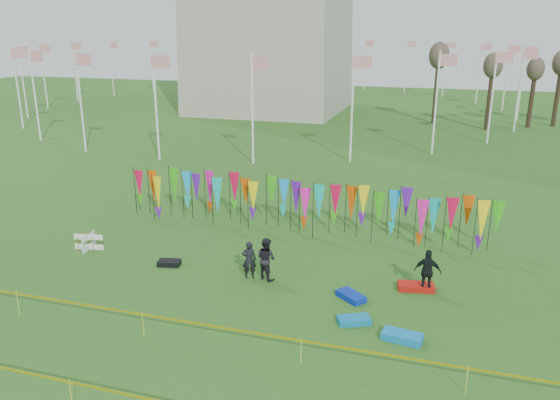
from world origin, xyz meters
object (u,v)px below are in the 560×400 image
(kite_bag_turquoise, at_px, (354,320))
(kite_bag_teal, at_px, (402,337))
(person_mid, at_px, (266,259))
(person_right, at_px, (428,271))
(box_kite, at_px, (89,242))
(kite_bag_red, at_px, (416,287))
(kite_bag_black, at_px, (169,263))
(kite_bag_blue, at_px, (351,296))
(person_left, at_px, (249,260))

(kite_bag_turquoise, distance_m, kite_bag_teal, 1.77)
(kite_bag_turquoise, bearing_deg, person_mid, 148.54)
(kite_bag_turquoise, bearing_deg, person_right, 53.87)
(box_kite, height_order, kite_bag_turquoise, box_kite)
(box_kite, height_order, person_mid, person_mid)
(person_mid, bearing_deg, person_right, -147.90)
(kite_bag_red, xyz_separation_m, kite_bag_black, (-10.16, -0.74, -0.02))
(kite_bag_blue, height_order, kite_bag_black, kite_bag_blue)
(kite_bag_turquoise, relative_size, kite_bag_teal, 0.87)
(kite_bag_blue, height_order, kite_bag_teal, kite_bag_teal)
(person_right, relative_size, kite_bag_red, 1.27)
(box_kite, distance_m, kite_bag_turquoise, 12.92)
(person_left, distance_m, kite_bag_black, 3.74)
(box_kite, distance_m, person_left, 7.99)
(person_right, xyz_separation_m, kite_bag_teal, (-0.58, -3.68, -0.74))
(person_left, distance_m, kite_bag_red, 6.58)
(kite_bag_red, bearing_deg, kite_bag_blue, -146.62)
(person_left, xyz_separation_m, kite_bag_black, (-3.68, 0.15, -0.67))
(person_right, relative_size, kite_bag_teal, 1.36)
(kite_bag_blue, relative_size, kite_bag_black, 1.19)
(person_mid, xyz_separation_m, kite_bag_blue, (3.56, -0.74, -0.75))
(kite_bag_red, height_order, kite_bag_teal, kite_bag_red)
(box_kite, relative_size, person_right, 0.44)
(kite_bag_black, bearing_deg, kite_bag_teal, -16.96)
(kite_bag_blue, height_order, kite_bag_red, kite_bag_red)
(person_right, xyz_separation_m, kite_bag_blue, (-2.64, -1.39, -0.74))
(person_left, bearing_deg, kite_bag_blue, 153.42)
(person_mid, xyz_separation_m, kite_bag_red, (5.82, 0.75, -0.74))
(person_left, xyz_separation_m, kite_bag_teal, (6.29, -2.89, -0.66))
(kite_bag_turquoise, xyz_separation_m, kite_bag_teal, (1.66, -0.60, 0.01))
(box_kite, height_order, kite_bag_teal, box_kite)
(person_left, distance_m, kite_bag_teal, 6.95)
(box_kite, xyz_separation_m, kite_bag_teal, (14.25, -3.50, -0.26))
(person_left, relative_size, kite_bag_teal, 1.24)
(kite_bag_teal, bearing_deg, kite_bag_black, 163.04)
(person_mid, bearing_deg, kite_bag_turquoise, 174.63)
(person_left, relative_size, kite_bag_blue, 1.41)
(person_right, bearing_deg, kite_bag_teal, 83.08)
(kite_bag_turquoise, relative_size, kite_bag_black, 1.18)
(person_left, relative_size, kite_bag_red, 1.16)
(kite_bag_black, bearing_deg, box_kite, 173.84)
(person_mid, xyz_separation_m, kite_bag_teal, (5.62, -3.03, -0.75))
(kite_bag_turquoise, height_order, kite_bag_black, kite_bag_turquoise)
(person_mid, bearing_deg, kite_bag_teal, 177.80)
(box_kite, bearing_deg, person_mid, -3.15)
(kite_bag_turquoise, height_order, kite_bag_red, kite_bag_red)
(box_kite, bearing_deg, person_left, -4.40)
(box_kite, distance_m, kite_bag_blue, 12.25)
(box_kite, bearing_deg, person_right, 0.68)
(kite_bag_teal, bearing_deg, person_left, 155.33)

